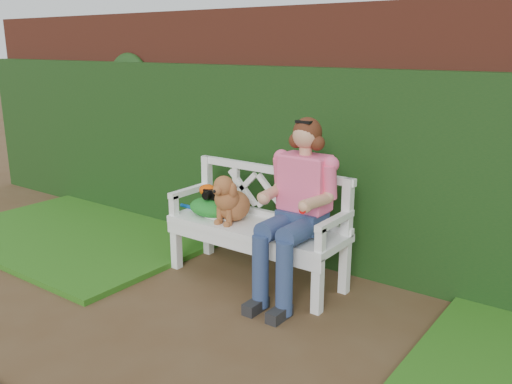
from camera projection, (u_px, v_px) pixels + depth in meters
The scene contains 11 objects.
ground at pixel (205, 349), 3.46m from camera, with size 60.00×60.00×0.00m, color #4C331C.
brick_wall at pixel (348, 138), 4.65m from camera, with size 10.00×0.30×2.20m, color brown.
ivy_hedge at pixel (335, 171), 4.55m from camera, with size 10.00×0.18×1.70m, color #1E3D13.
grass_left at pixel (87, 233), 5.52m from camera, with size 2.60×2.00×0.05m, color #1E5C13.
garden_bench at pixel (256, 252), 4.43m from camera, with size 1.58×0.60×0.48m, color white, non-canonical shape.
seated_woman at pixel (301, 212), 4.05m from camera, with size 0.56×0.75×1.33m, color #E65182, non-canonical shape.
dog at pixel (232, 197), 4.38m from camera, with size 0.27×0.37×0.41m, color #A46039, non-canonical shape.
tennis_racket at pixel (218, 214), 4.58m from camera, with size 0.67×0.28×0.03m, color beige, non-canonical shape.
green_bag at pixel (214, 207), 4.57m from camera, with size 0.45×0.35×0.15m, color #1B6925, non-canonical shape.
camera_item at pixel (212, 194), 4.53m from camera, with size 0.12×0.09×0.08m, color black.
baseball_glove at pixel (208, 190), 4.59m from camera, with size 0.17×0.12×0.10m, color #D84805.
Camera 1 is at (2.08, -2.29, 1.88)m, focal length 38.00 mm.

